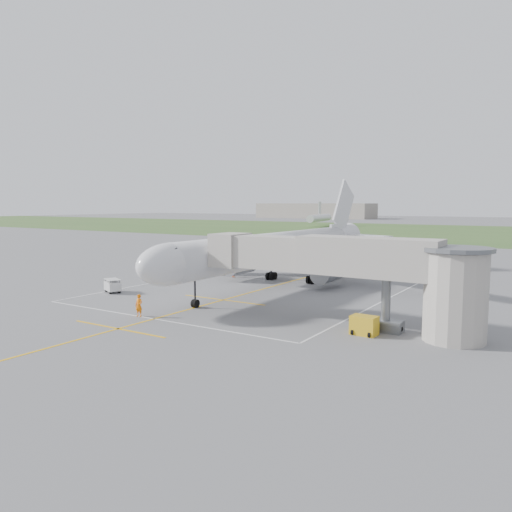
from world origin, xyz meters
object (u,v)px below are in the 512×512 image
Objects in this scene: airliner at (276,249)px; baggage_cart at (113,286)px; gpu_unit at (364,326)px; ramp_worker_wing at (234,271)px; ramp_worker_nose at (139,305)px; jet_bridge at (358,268)px.

baggage_cart is (-12.82, -13.91, -3.61)m from airliner.
ramp_worker_wing is at bearing 146.18° from gpu_unit.
airliner reaches higher than ramp_worker_nose.
ramp_worker_nose is (11.10, -6.88, 0.20)m from baggage_cart.
ramp_worker_nose is at bearing -94.75° from airliner.
airliner is 21.14m from ramp_worker_nose.
jet_bridge is at bearing -42.19° from airliner.
ramp_worker_nose is at bearing 126.33° from ramp_worker_wing.
airliner reaches higher than baggage_cart.
ramp_worker_wing reaches higher than baggage_cart.
airliner is at bearing 78.36° from ramp_worker_nose.
airliner is 29.00× the size of ramp_worker_wing.
ramp_worker_nose reaches higher than gpu_unit.
gpu_unit is 1.01× the size of ramp_worker_nose.
ramp_worker_nose is (-1.73, -20.79, -3.41)m from airliner.
airliner is 9.36m from ramp_worker_wing.
ramp_worker_wing is at bearing 98.41° from ramp_worker_nose.
gpu_unit is at bearing 7.22° from ramp_worker_nose.
gpu_unit is 0.78× the size of baggage_cart.
jet_bridge is 4.61m from gpu_unit.
gpu_unit is at bearing 164.14° from ramp_worker_wing.
baggage_cart is 17.33m from ramp_worker_wing.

